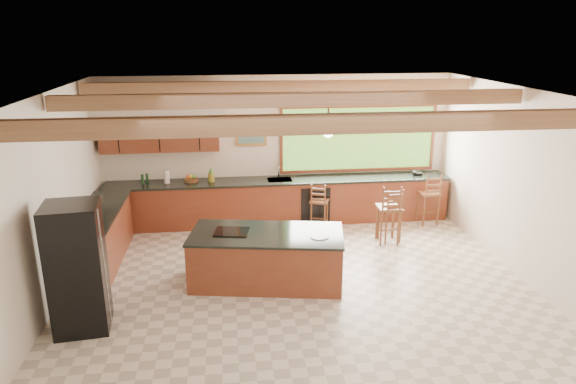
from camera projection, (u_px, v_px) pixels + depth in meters
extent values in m
plane|color=beige|center=(299.00, 287.00, 8.03)|extent=(7.20, 7.20, 0.00)
cube|color=silver|center=(278.00, 148.00, 10.66)|extent=(7.20, 0.04, 3.00)
cube|color=silver|center=(353.00, 310.00, 4.50)|extent=(7.20, 0.04, 3.00)
cube|color=silver|center=(45.00, 206.00, 7.17)|extent=(0.04, 6.50, 3.00)
cube|color=silver|center=(528.00, 188.00, 7.99)|extent=(0.04, 6.50, 3.00)
cube|color=#906D48|center=(301.00, 94.00, 7.13)|extent=(7.20, 6.50, 0.04)
cube|color=#9E784F|center=(322.00, 124.00, 5.65)|extent=(7.10, 0.15, 0.22)
cube|color=#9E784F|center=(296.00, 99.00, 7.64)|extent=(7.10, 0.15, 0.22)
cube|color=#9E784F|center=(283.00, 87.00, 9.35)|extent=(7.10, 0.15, 0.22)
cube|color=brown|center=(160.00, 134.00, 10.08)|extent=(2.30, 0.35, 0.70)
cube|color=beige|center=(157.00, 104.00, 9.84)|extent=(2.60, 0.50, 0.48)
cylinder|color=#FFEABF|center=(121.00, 116.00, 9.83)|extent=(0.10, 0.10, 0.01)
cylinder|color=#FFEABF|center=(195.00, 115.00, 9.99)|extent=(0.10, 0.10, 0.01)
cube|color=#79A83C|center=(358.00, 139.00, 10.77)|extent=(3.20, 0.04, 1.30)
cube|color=#B87C38|center=(251.00, 133.00, 10.46)|extent=(0.64, 0.03, 0.54)
cube|color=#457C67|center=(251.00, 133.00, 10.44)|extent=(0.54, 0.01, 0.44)
cube|color=brown|center=(280.00, 202.00, 10.65)|extent=(7.00, 0.65, 0.88)
cube|color=black|center=(280.00, 181.00, 10.51)|extent=(7.04, 0.69, 0.04)
cube|color=brown|center=(101.00, 238.00, 8.80)|extent=(0.65, 2.35, 0.88)
cube|color=black|center=(98.00, 213.00, 8.66)|extent=(0.69, 2.39, 0.04)
cube|color=black|center=(316.00, 207.00, 10.43)|extent=(0.60, 0.02, 0.78)
cube|color=silver|center=(280.00, 180.00, 10.51)|extent=(0.50, 0.38, 0.03)
cylinder|color=silver|center=(279.00, 170.00, 10.65)|extent=(0.03, 0.03, 0.30)
cylinder|color=silver|center=(279.00, 165.00, 10.52)|extent=(0.03, 0.20, 0.03)
cylinder|color=silver|center=(167.00, 177.00, 10.19)|extent=(0.11, 0.11, 0.27)
cylinder|color=#183E1D|center=(143.00, 179.00, 10.19)|extent=(0.05, 0.05, 0.19)
cylinder|color=#183E1D|center=(147.00, 178.00, 10.26)|extent=(0.05, 0.05, 0.19)
cube|color=black|center=(417.00, 173.00, 10.83)|extent=(0.21, 0.18, 0.09)
cube|color=brown|center=(267.00, 258.00, 8.12)|extent=(2.49, 1.47, 0.79)
cube|color=black|center=(267.00, 234.00, 8.00)|extent=(2.53, 1.51, 0.04)
cube|color=black|center=(232.00, 232.00, 8.02)|extent=(0.59, 0.50, 0.02)
cylinder|color=silver|center=(319.00, 236.00, 7.84)|extent=(0.29, 0.29, 0.01)
cube|color=black|center=(77.00, 268.00, 6.70)|extent=(0.75, 0.73, 1.76)
cube|color=silver|center=(104.00, 267.00, 6.74)|extent=(0.02, 0.05, 1.61)
cube|color=brown|center=(320.00, 201.00, 10.26)|extent=(0.45, 0.45, 0.04)
cylinder|color=brown|center=(314.00, 218.00, 10.21)|extent=(0.03, 0.03, 0.56)
cylinder|color=brown|center=(327.00, 217.00, 10.24)|extent=(0.03, 0.03, 0.56)
cylinder|color=brown|center=(311.00, 213.00, 10.47)|extent=(0.03, 0.03, 0.56)
cylinder|color=brown|center=(325.00, 212.00, 10.50)|extent=(0.03, 0.03, 0.56)
cube|color=brown|center=(390.00, 209.00, 9.63)|extent=(0.44, 0.44, 0.04)
cylinder|color=brown|center=(384.00, 229.00, 9.57)|extent=(0.04, 0.04, 0.62)
cylinder|color=brown|center=(400.00, 228.00, 9.61)|extent=(0.04, 0.04, 0.62)
cylinder|color=brown|center=(379.00, 223.00, 9.85)|extent=(0.04, 0.04, 0.62)
cylinder|color=brown|center=(395.00, 222.00, 9.89)|extent=(0.04, 0.04, 0.62)
cube|color=brown|center=(429.00, 193.00, 10.50)|extent=(0.44, 0.44, 0.04)
cylinder|color=brown|center=(423.00, 211.00, 10.43)|extent=(0.04, 0.04, 0.65)
cylinder|color=brown|center=(438.00, 211.00, 10.47)|extent=(0.04, 0.04, 0.65)
cylinder|color=brown|center=(417.00, 206.00, 10.73)|extent=(0.04, 0.04, 0.65)
cylinder|color=brown|center=(432.00, 206.00, 10.77)|extent=(0.04, 0.04, 0.65)
cube|color=brown|center=(388.00, 207.00, 9.56)|extent=(0.42, 0.42, 0.04)
cylinder|color=brown|center=(382.00, 229.00, 9.49)|extent=(0.04, 0.04, 0.67)
cylinder|color=brown|center=(398.00, 228.00, 9.53)|extent=(0.04, 0.04, 0.67)
cylinder|color=brown|center=(377.00, 223.00, 9.80)|extent=(0.04, 0.04, 0.67)
cylinder|color=brown|center=(393.00, 222.00, 9.84)|extent=(0.04, 0.04, 0.67)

